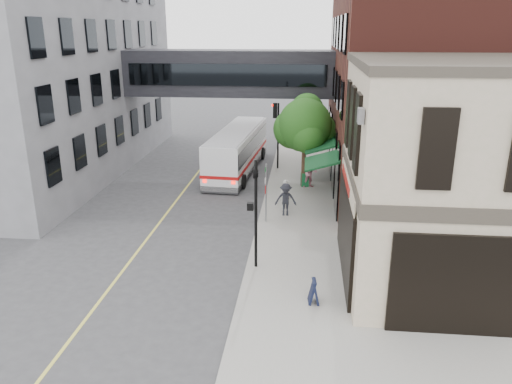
% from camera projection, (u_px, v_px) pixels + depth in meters
% --- Properties ---
extents(ground, '(120.00, 120.00, 0.00)m').
position_uv_depth(ground, '(240.00, 293.00, 18.62)').
color(ground, '#38383A').
rests_on(ground, ground).
extents(sidewalk_main, '(4.00, 60.00, 0.15)m').
position_uv_depth(sidewalk_main, '(300.00, 183.00, 31.63)').
color(sidewalk_main, gray).
rests_on(sidewalk_main, ground).
extents(corner_building, '(10.19, 8.12, 8.45)m').
position_uv_depth(corner_building, '(488.00, 177.00, 18.33)').
color(corner_building, tan).
rests_on(corner_building, ground).
extents(brick_building, '(13.76, 18.00, 14.00)m').
position_uv_depth(brick_building, '(438.00, 71.00, 29.64)').
color(brick_building, '#491D16').
rests_on(brick_building, ground).
extents(opposite_building, '(14.00, 24.00, 14.00)m').
position_uv_depth(opposite_building, '(17.00, 66.00, 33.15)').
color(opposite_building, slate).
rests_on(opposite_building, ground).
extents(skyway_bridge, '(14.00, 3.18, 3.00)m').
position_uv_depth(skyway_bridge, '(230.00, 73.00, 33.86)').
color(skyway_bridge, black).
rests_on(skyway_bridge, ground).
extents(traffic_signal_near, '(0.44, 0.22, 4.60)m').
position_uv_depth(traffic_signal_near, '(255.00, 201.00, 19.54)').
color(traffic_signal_near, black).
rests_on(traffic_signal_near, sidewalk_main).
extents(traffic_signal_far, '(0.53, 0.28, 4.50)m').
position_uv_depth(traffic_signal_far, '(276.00, 123.00, 33.60)').
color(traffic_signal_far, black).
rests_on(traffic_signal_far, sidewalk_main).
extents(street_sign_pole, '(0.08, 0.75, 3.00)m').
position_uv_depth(street_sign_pole, '(266.00, 188.00, 24.59)').
color(street_sign_pole, gray).
rests_on(street_sign_pole, sidewalk_main).
extents(street_tree, '(3.80, 3.20, 5.60)m').
position_uv_depth(street_tree, '(305.00, 125.00, 29.67)').
color(street_tree, '#382619').
rests_on(street_tree, sidewalk_main).
extents(lane_marking, '(0.12, 40.00, 0.01)m').
position_uv_depth(lane_marking, '(176.00, 201.00, 28.54)').
color(lane_marking, '#D8CC4C').
rests_on(lane_marking, ground).
extents(bus, '(3.17, 10.69, 2.84)m').
position_uv_depth(bus, '(237.00, 149.00, 33.94)').
color(bus, white).
rests_on(bus, ground).
extents(pedestrian_a, '(0.56, 0.37, 1.53)m').
position_uv_depth(pedestrian_a, '(286.00, 194.00, 26.89)').
color(pedestrian_a, silver).
rests_on(pedestrian_a, sidewalk_main).
extents(pedestrian_b, '(1.05, 0.94, 1.80)m').
position_uv_depth(pedestrian_b, '(310.00, 173.00, 30.20)').
color(pedestrian_b, pink).
rests_on(pedestrian_b, sidewalk_main).
extents(pedestrian_c, '(1.15, 0.70, 1.72)m').
position_uv_depth(pedestrian_c, '(286.00, 199.00, 25.71)').
color(pedestrian_c, black).
rests_on(pedestrian_c, sidewalk_main).
extents(newspaper_box, '(0.51, 0.48, 0.86)m').
position_uv_depth(newspaper_box, '(305.00, 179.00, 30.56)').
color(newspaper_box, '#145B2E').
rests_on(newspaper_box, sidewalk_main).
extents(sandwich_board, '(0.37, 0.53, 0.89)m').
position_uv_depth(sandwich_board, '(314.00, 291.00, 17.59)').
color(sandwich_board, black).
rests_on(sandwich_board, sidewalk_main).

